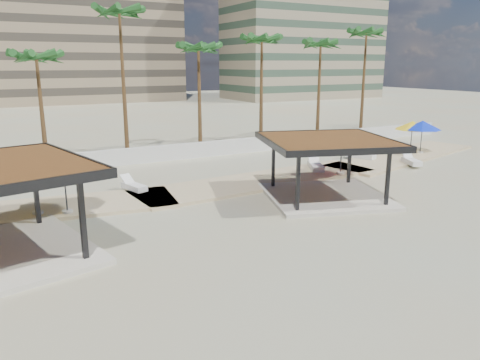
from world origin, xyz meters
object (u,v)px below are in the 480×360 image
at_px(lounger_b, 316,166).
at_px(lounger_c, 360,155).
at_px(pavilion_central, 327,163).
at_px(lounger_a, 134,186).
at_px(umbrella_c, 342,138).
at_px(lounger_d, 411,161).

relative_size(lounger_b, lounger_c, 1.00).
distance_m(pavilion_central, lounger_b, 6.64).
bearing_deg(lounger_c, lounger_a, 71.44).
distance_m(umbrella_c, lounger_c, 6.33).
distance_m(lounger_a, lounger_d, 19.52).
relative_size(lounger_a, lounger_c, 0.83).
height_order(lounger_b, lounger_d, lounger_b).
height_order(lounger_a, lounger_c, lounger_c).
distance_m(umbrella_c, lounger_b, 2.95).
height_order(pavilion_central, umbrella_c, pavilion_central).
xyz_separation_m(umbrella_c, lounger_a, (-12.81, 2.68, -2.18)).
height_order(pavilion_central, lounger_d, pavilion_central).
height_order(lounger_c, lounger_d, lounger_c).
bearing_deg(pavilion_central, lounger_c, 55.98).
bearing_deg(pavilion_central, lounger_d, 36.41).
xyz_separation_m(lounger_a, lounger_c, (17.67, 0.77, 0.04)).
height_order(umbrella_c, lounger_b, umbrella_c).
xyz_separation_m(lounger_a, lounger_b, (12.33, -0.72, 0.04)).
distance_m(umbrella_c, lounger_a, 13.26).
relative_size(pavilion_central, lounger_d, 3.65).
height_order(umbrella_c, lounger_d, umbrella_c).
relative_size(umbrella_c, lounger_b, 1.34).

